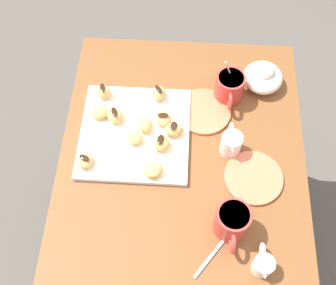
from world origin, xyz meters
TOP-DOWN VIEW (x-y plane):
  - ground_plane at (0.00, 0.00)m, footprint 8.00×8.00m
  - dining_table at (0.00, 0.00)m, footprint 0.85×0.71m
  - pastry_plate_square at (-0.05, -0.14)m, footprint 0.32×0.32m
  - coffee_mug_red_left at (-0.21, 0.13)m, footprint 0.13×0.09m
  - coffee_mug_red_right at (0.21, 0.13)m, footprint 0.13×0.09m
  - cream_pitcher_white at (-0.02, 0.14)m, footprint 0.10×0.06m
  - ice_cream_bowl at (-0.26, 0.24)m, footprint 0.12×0.12m
  - chocolate_sauce_pitcher at (0.31, 0.21)m, footprint 0.09×0.05m
  - saucer_coral_left at (0.07, 0.20)m, footprint 0.17×0.17m
  - saucer_coral_right at (-0.14, 0.06)m, footprint 0.17×0.17m
  - loose_spoon_near_saucer at (0.27, 0.10)m, footprint 0.14×0.10m
  - beignet_0 at (-0.06, -0.03)m, footprint 0.05×0.06m
  - chocolate_drizzle_0 at (-0.06, -0.03)m, footprint 0.03×0.02m
  - beignet_1 at (-0.03, -0.14)m, footprint 0.06×0.06m
  - beignet_2 at (0.07, -0.08)m, footprint 0.06×0.06m
  - beignet_3 at (-0.18, -0.25)m, footprint 0.06×0.06m
  - chocolate_drizzle_3 at (-0.18, -0.25)m, footprint 0.03×0.02m
  - beignet_4 at (-0.09, -0.20)m, footprint 0.07×0.07m
  - chocolate_drizzle_4 at (-0.09, -0.20)m, footprint 0.04×0.03m
  - beignet_5 at (-0.10, -0.06)m, footprint 0.06×0.06m
  - chocolate_drizzle_5 at (-0.10, -0.06)m, footprint 0.02×0.03m
  - beignet_6 at (-0.11, -0.25)m, footprint 0.05×0.06m
  - beignet_7 at (-0.07, -0.11)m, footprint 0.06×0.06m
  - beignet_8 at (-0.18, -0.08)m, footprint 0.05×0.05m
  - chocolate_drizzle_8 at (-0.18, -0.08)m, footprint 0.04×0.03m
  - beignet_9 at (0.06, -0.27)m, footprint 0.05×0.05m
  - chocolate_drizzle_9 at (0.06, -0.27)m, footprint 0.03×0.04m
  - beignet_10 at (-0.01, -0.06)m, footprint 0.06×0.06m
  - chocolate_drizzle_10 at (-0.01, -0.06)m, footprint 0.03×0.02m

SIDE VIEW (x-z plane):
  - ground_plane at x=0.00m, z-range 0.00..0.00m
  - dining_table at x=0.00m, z-range 0.21..0.96m
  - loose_spoon_near_saucer at x=0.27m, z-range 0.75..0.76m
  - saucer_coral_left at x=0.07m, z-range 0.75..0.76m
  - saucer_coral_right at x=-0.14m, z-range 0.75..0.76m
  - pastry_plate_square at x=-0.05m, z-range 0.75..0.77m
  - beignet_5 at x=-0.10m, z-range 0.77..0.80m
  - chocolate_sauce_pitcher at x=0.31m, z-range 0.76..0.81m
  - beignet_9 at x=0.06m, z-range 0.77..0.80m
  - beignet_1 at x=-0.03m, z-range 0.77..0.80m
  - beignet_6 at x=-0.11m, z-range 0.77..0.80m
  - beignet_2 at x=0.07m, z-range 0.77..0.80m
  - beignet_7 at x=-0.07m, z-range 0.77..0.81m
  - beignet_8 at x=-0.18m, z-range 0.77..0.81m
  - beignet_4 at x=-0.09m, z-range 0.77..0.81m
  - beignet_0 at x=-0.06m, z-range 0.77..0.81m
  - beignet_3 at x=-0.18m, z-range 0.77..0.81m
  - beignet_10 at x=-0.01m, z-range 0.77..0.81m
  - ice_cream_bowl at x=-0.26m, z-range 0.75..0.84m
  - cream_pitcher_white at x=-0.02m, z-range 0.76..0.83m
  - chocolate_drizzle_5 at x=-0.10m, z-range 0.80..0.80m
  - coffee_mug_red_left at x=-0.21m, z-range 0.73..0.87m
  - chocolate_drizzle_9 at x=0.06m, z-range 0.80..0.80m
  - coffee_mug_red_right at x=0.21m, z-range 0.76..0.86m
  - chocolate_drizzle_8 at x=-0.18m, z-range 0.81..0.81m
  - chocolate_drizzle_4 at x=-0.09m, z-range 0.81..0.81m
  - chocolate_drizzle_0 at x=-0.06m, z-range 0.81..0.81m
  - chocolate_drizzle_3 at x=-0.18m, z-range 0.81..0.81m
  - chocolate_drizzle_10 at x=-0.01m, z-range 0.81..0.81m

